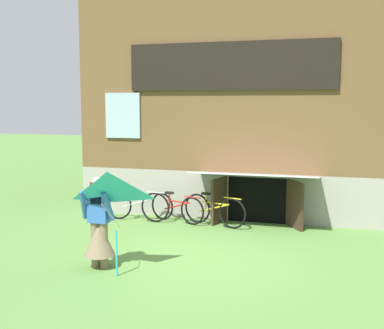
# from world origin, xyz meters

# --- Properties ---
(ground_plane) EXTENTS (60.00, 60.00, 0.00)m
(ground_plane) POSITION_xyz_m (0.00, 0.00, 0.00)
(ground_plane) COLOR #56843D
(log_house) EXTENTS (7.64, 5.66, 5.52)m
(log_house) POSITION_xyz_m (-0.00, 5.27, 2.76)
(log_house) COLOR #9E998E
(log_house) RESTS_ON ground_plane
(person) EXTENTS (0.61, 0.52, 1.55)m
(person) POSITION_xyz_m (-1.40, -0.89, 0.65)
(person) COLOR #7F6B51
(person) RESTS_ON ground_plane
(kite) EXTENTS (1.16, 1.15, 1.60)m
(kite) POSITION_xyz_m (-0.95, -1.46, 1.28)
(kite) COLOR #2DB2CC
(kite) RESTS_ON ground_plane
(bicycle_yellow) EXTENTS (1.55, 0.55, 0.74)m
(bicycle_yellow) POSITION_xyz_m (-0.21, 2.42, 0.36)
(bicycle_yellow) COLOR black
(bicycle_yellow) RESTS_ON ground_plane
(bicycle_red) EXTENTS (1.45, 0.55, 0.70)m
(bicycle_red) POSITION_xyz_m (-1.13, 2.49, 0.34)
(bicycle_red) COLOR black
(bicycle_red) RESTS_ON ground_plane
(bicycle_silver) EXTENTS (1.66, 0.10, 0.75)m
(bicycle_silver) POSITION_xyz_m (-2.09, 2.37, 0.37)
(bicycle_silver) COLOR black
(bicycle_silver) RESTS_ON ground_plane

